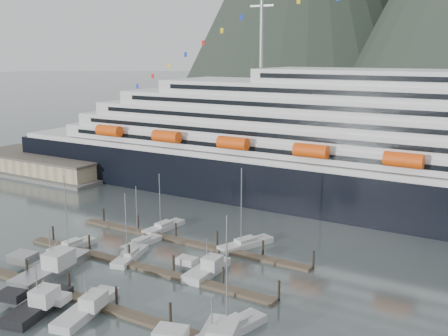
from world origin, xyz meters
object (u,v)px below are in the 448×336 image
(sailboat_h, at_px, (232,329))
(warehouse, at_px, (45,165))
(sailboat_a, at_px, (72,246))
(trawler_b, at_px, (38,304))
(trawler_e, at_px, (206,269))
(sailboat_c, at_px, (130,256))
(sailboat_e, at_px, (164,227))
(cruise_ship, at_px, (434,161))
(trawler_c, at_px, (86,307))
(sailboat_g, at_px, (246,244))
(trawler_a, at_px, (51,267))
(sailboat_b, at_px, (141,243))

(sailboat_h, bearing_deg, warehouse, 75.27)
(warehouse, relative_size, sailboat_a, 3.32)
(trawler_b, relative_size, trawler_e, 1.17)
(sailboat_c, xyz_separation_m, sailboat_e, (-4.14, 14.82, -0.00))
(cruise_ship, bearing_deg, trawler_b, -118.15)
(sailboat_h, distance_m, trawler_c, 19.98)
(trawler_e, bearing_deg, sailboat_c, 94.26)
(sailboat_e, height_order, trawler_e, sailboat_e)
(sailboat_a, xyz_separation_m, trawler_b, (13.21, -18.60, 0.48))
(cruise_ship, relative_size, sailboat_c, 17.51)
(sailboat_c, bearing_deg, cruise_ship, -52.89)
(sailboat_g, xyz_separation_m, trawler_b, (-12.57, -35.02, 0.48))
(cruise_ship, height_order, sailboat_c, cruise_ship)
(sailboat_a, distance_m, trawler_a, 10.58)
(sailboat_e, xyz_separation_m, trawler_a, (-2.54, -25.68, 0.60))
(sailboat_a, height_order, sailboat_h, sailboat_h)
(sailboat_c, distance_m, trawler_a, 12.76)
(sailboat_e, bearing_deg, sailboat_c, -159.17)
(sailboat_a, xyz_separation_m, trawler_c, (19.11, -15.73, 0.38))
(sailboat_c, relative_size, sailboat_h, 0.76)
(trawler_e, bearing_deg, trawler_a, 118.91)
(sailboat_b, bearing_deg, trawler_a, 170.36)
(cruise_ship, relative_size, sailboat_h, 13.31)
(warehouse, height_order, trawler_c, trawler_c)
(sailboat_c, bearing_deg, trawler_e, -99.06)
(warehouse, xyz_separation_m, trawler_c, (70.49, -54.16, -1.44))
(cruise_ship, bearing_deg, sailboat_b, -133.11)
(sailboat_a, distance_m, trawler_b, 22.82)
(sailboat_g, xyz_separation_m, trawler_e, (0.24, -13.36, 0.40))
(sailboat_b, distance_m, trawler_b, 26.25)
(cruise_ship, relative_size, trawler_c, 17.09)
(sailboat_g, bearing_deg, cruise_ship, -13.28)
(sailboat_g, relative_size, trawler_b, 1.30)
(sailboat_c, height_order, sailboat_h, sailboat_h)
(cruise_ship, distance_m, trawler_b, 80.13)
(trawler_c, bearing_deg, sailboat_a, 38.66)
(trawler_c, bearing_deg, sailboat_h, -85.60)
(trawler_c, height_order, trawler_e, trawler_e)
(sailboat_c, xyz_separation_m, trawler_e, (14.24, 1.46, 0.43))
(cruise_ship, distance_m, warehouse, 103.31)
(sailboat_g, bearing_deg, sailboat_a, 144.65)
(cruise_ship, xyz_separation_m, sailboat_g, (-24.86, -34.95, -11.61))
(sailboat_g, height_order, sailboat_h, sailboat_h)
(cruise_ship, relative_size, trawler_a, 13.74)
(trawler_b, bearing_deg, warehouse, 35.81)
(trawler_a, relative_size, trawler_b, 1.33)
(warehouse, height_order, sailboat_a, sailboat_a)
(sailboat_b, relative_size, trawler_c, 0.94)
(warehouse, xyz_separation_m, sailboat_b, (60.84, -31.05, -1.86))
(cruise_ship, xyz_separation_m, warehouse, (-102.03, -12.94, -9.79))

